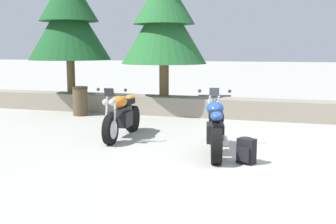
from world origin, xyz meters
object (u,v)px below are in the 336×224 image
(motorcycle_orange_near_left, at_px, (122,116))
(trash_bin, at_px, (80,101))
(motorcycle_blue_centre, at_px, (215,128))
(rider_backpack, at_px, (246,150))
(pine_tree_far_left, at_px, (69,14))
(pine_tree_mid_left, at_px, (164,17))

(motorcycle_orange_near_left, bearing_deg, trash_bin, 134.02)
(motorcycle_orange_near_left, bearing_deg, motorcycle_blue_centre, -18.73)
(rider_backpack, xyz_separation_m, trash_bin, (-5.32, 3.83, 0.19))
(pine_tree_far_left, bearing_deg, pine_tree_mid_left, 3.55)
(rider_backpack, bearing_deg, motorcycle_blue_centre, 139.18)
(motorcycle_blue_centre, height_order, rider_backpack, motorcycle_blue_centre)
(rider_backpack, distance_m, pine_tree_mid_left, 6.39)
(rider_backpack, relative_size, pine_tree_far_left, 0.11)
(pine_tree_mid_left, bearing_deg, trash_bin, -153.94)
(motorcycle_orange_near_left, xyz_separation_m, rider_backpack, (2.90, -1.33, -0.24))
(motorcycle_blue_centre, bearing_deg, motorcycle_orange_near_left, 161.27)
(motorcycle_blue_centre, height_order, pine_tree_far_left, pine_tree_far_left)
(pine_tree_mid_left, distance_m, trash_bin, 3.53)
(motorcycle_blue_centre, xyz_separation_m, rider_backpack, (0.65, -0.56, -0.24))
(pine_tree_mid_left, bearing_deg, rider_backpack, -58.25)
(pine_tree_far_left, relative_size, trash_bin, 5.17)
(motorcycle_blue_centre, relative_size, pine_tree_mid_left, 0.48)
(motorcycle_orange_near_left, height_order, pine_tree_mid_left, pine_tree_mid_left)
(motorcycle_blue_centre, relative_size, pine_tree_far_left, 0.46)
(motorcycle_orange_near_left, height_order, motorcycle_blue_centre, same)
(rider_backpack, bearing_deg, pine_tree_mid_left, 121.75)
(motorcycle_blue_centre, relative_size, rider_backpack, 4.35)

